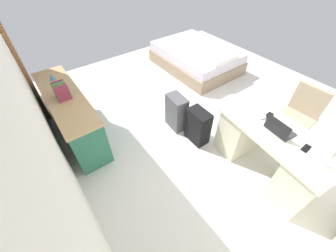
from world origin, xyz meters
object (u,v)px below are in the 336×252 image
Objects in this scene: office_chair at (295,120)px; cell_phone_by_mouse at (269,115)px; computer_mouse at (263,117)px; cell_phone_near_laptop at (306,148)px; desk at (269,151)px; suitcase_black at (198,126)px; credenza at (72,115)px; suitcase_spare_grey at (176,112)px; desk_lamp at (334,148)px; bed at (196,58)px; laptop at (279,129)px; figurine_small at (52,77)px.

office_chair reaches higher than cell_phone_by_mouse.
office_chair is at bearing -96.03° from computer_mouse.
office_chair is 6.91× the size of cell_phone_near_laptop.
desk is 1.04m from suitcase_black.
suitcase_spare_grey is (-0.84, -1.41, -0.09)m from credenza.
desk_lamp reaches higher than cell_phone_by_mouse.
desk_lamp reaches higher than suitcase_spare_grey.
suitcase_black is 1.67m from desk_lamp.
desk_lamp is at bearing 125.88° from office_chair.
desk is at bearing -158.99° from suitcase_spare_grey.
laptop reaches higher than bed.
desk_lamp is (-3.23, 1.26, 0.76)m from bed.
computer_mouse is at bearing -8.76° from desk_lamp.
bed is 3.01m from laptop.
bed is at bearing -31.21° from cell_phone_by_mouse.
computer_mouse is at bearing -152.62° from suitcase_spare_grey.
credenza is 13.24× the size of cell_phone_near_laptop.
credenza is (2.14, 2.64, -0.03)m from office_chair.
suitcase_black is at bearing -140.08° from figurine_small.
credenza is at bearing -179.82° from figurine_small.
cell_phone_near_laptop is 3.58m from figurine_small.
credenza reaches higher than suitcase_black.
cell_phone_near_laptop reaches higher than desk.
office_chair is 1.79m from suitcase_spare_grey.
figurine_small is at bearing 33.88° from laptop.
desk is at bearing -158.98° from suitcase_black.
figurine_small is (1.78, 1.49, 0.54)m from suitcase_black.
laptop is at bearing -159.08° from suitcase_spare_grey.
figurine_small reaches higher than bed.
suitcase_black is (-1.28, -1.48, -0.10)m from credenza.
laptop is at bearing 22.31° from desk.
credenza is 0.95× the size of bed.
bed is 3.10m from figurine_small.
suitcase_spare_grey is at bearing 128.79° from bed.
laptop reaches higher than figurine_small.
suitcase_black is 1.41m from cell_phone_near_laptop.
cell_phone_by_mouse is at bearing -16.63° from desk_lamp.
suitcase_black is 5.21× the size of figurine_small.
suitcase_black is 0.95× the size of suitcase_spare_grey.
cell_phone_near_laptop is 0.59m from cell_phone_by_mouse.
desk is 15.03× the size of computer_mouse.
desk_lamp is at bearing 174.46° from laptop.
computer_mouse is 0.83m from desk_lamp.
computer_mouse is (0.16, 0.74, 0.34)m from office_chair.
suitcase_spare_grey is at bearing -120.71° from credenza.
laptop reaches higher than desk.
office_chair reaches higher than bed.
figurine_small reaches higher than computer_mouse.
suitcase_spare_grey is (1.41, 0.42, -0.09)m from desk.
suitcase_spare_grey is 2.01m from figurine_small.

